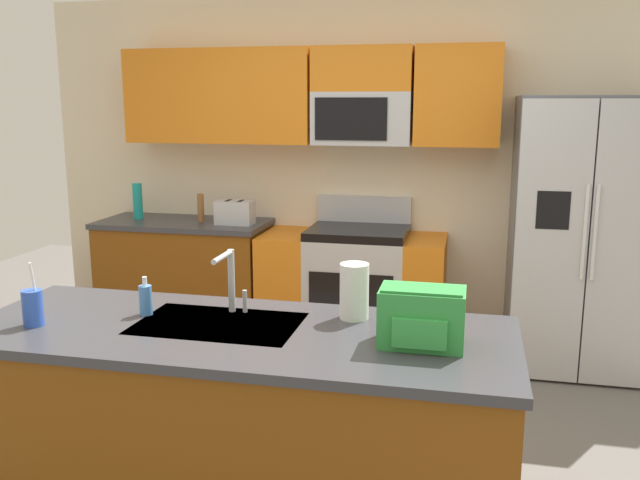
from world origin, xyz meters
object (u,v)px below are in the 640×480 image
at_px(range_oven, 353,288).
at_px(sink_faucet, 230,276).
at_px(refrigerator, 580,235).
at_px(bottle_teal, 138,201).
at_px(drink_cup_blue, 33,308).
at_px(toaster, 235,212).
at_px(soap_dispenser, 146,299).
at_px(paper_towel_roll, 354,291).
at_px(pepper_mill, 201,208).
at_px(backpack, 422,316).

bearing_deg(range_oven, sink_faucet, -94.39).
relative_size(refrigerator, bottle_teal, 6.57).
bearing_deg(drink_cup_blue, toaster, 89.89).
xyz_separation_m(refrigerator, bottle_teal, (-3.30, 0.08, 0.12)).
distance_m(soap_dispenser, paper_towel_roll, 0.91).
bearing_deg(pepper_mill, range_oven, 0.12).
height_order(refrigerator, soap_dispenser, refrigerator).
distance_m(drink_cup_blue, paper_towel_roll, 1.34).
bearing_deg(paper_towel_roll, toaster, 122.10).
relative_size(toaster, backpack, 0.87).
height_order(range_oven, backpack, backpack).
xyz_separation_m(range_oven, toaster, (-0.90, -0.05, 0.55)).
bearing_deg(refrigerator, pepper_mill, 178.56).
xyz_separation_m(refrigerator, drink_cup_blue, (-2.47, -2.40, 0.05)).
xyz_separation_m(pepper_mill, soap_dispenser, (0.68, -2.23, -0.04)).
bearing_deg(soap_dispenser, toaster, 99.90).
xyz_separation_m(drink_cup_blue, backpack, (1.58, 0.13, 0.04)).
height_order(bottle_teal, sink_faucet, same).
relative_size(range_oven, bottle_teal, 4.83).
bearing_deg(range_oven, soap_dispenser, -103.08).
xyz_separation_m(refrigerator, sink_faucet, (-1.73, -2.06, 0.14)).
xyz_separation_m(range_oven, pepper_mill, (-1.20, -0.00, 0.56)).
bearing_deg(backpack, sink_faucet, 165.87).
xyz_separation_m(toaster, sink_faucet, (0.74, -2.08, 0.08)).
relative_size(bottle_teal, sink_faucet, 1.00).
relative_size(refrigerator, soap_dispenser, 10.88).
xyz_separation_m(toaster, paper_towel_roll, (1.27, -2.03, 0.03)).
bearing_deg(range_oven, refrigerator, -2.63).
height_order(range_oven, drink_cup_blue, drink_cup_blue).
xyz_separation_m(pepper_mill, bottle_teal, (-0.53, 0.01, 0.03)).
distance_m(bottle_teal, soap_dispenser, 2.55).
distance_m(drink_cup_blue, backpack, 1.59).
height_order(soap_dispenser, backpack, backpack).
relative_size(pepper_mill, drink_cup_blue, 0.79).
relative_size(drink_cup_blue, backpack, 0.85).
bearing_deg(pepper_mill, bottle_teal, 178.98).
relative_size(refrigerator, paper_towel_roll, 7.71).
xyz_separation_m(toaster, bottle_teal, (-0.83, 0.06, 0.05)).
bearing_deg(toaster, drink_cup_blue, -90.11).
height_order(sink_faucet, backpack, sink_faucet).
bearing_deg(sink_faucet, toaster, 109.47).
relative_size(sink_faucet, backpack, 0.88).
height_order(refrigerator, drink_cup_blue, refrigerator).
relative_size(soap_dispenser, backpack, 0.53).
relative_size(bottle_teal, drink_cup_blue, 1.04).
bearing_deg(paper_towel_roll, pepper_mill, 127.03).
bearing_deg(paper_towel_roll, sink_faucet, -174.53).
relative_size(toaster, bottle_teal, 0.99).
relative_size(range_oven, refrigerator, 0.74).
relative_size(range_oven, backpack, 4.25).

